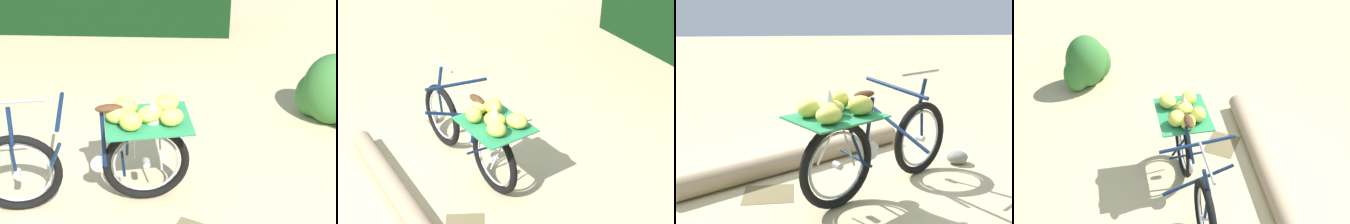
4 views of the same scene
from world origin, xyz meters
The scene contains 4 objects.
ground_plane centered at (0.00, 0.00, 0.00)m, with size 60.00×60.00×0.00m, color #C6B284.
bicycle centered at (0.14, -0.25, 0.52)m, with size 1.65×1.23×1.03m.
fallen_log centered at (-0.46, 0.41, 0.11)m, with size 0.21×0.21×2.58m, color #9E8466.
path_stone centered at (1.20, 0.30, 0.07)m, with size 0.23×0.19×0.14m, color gray.
Camera 2 is at (-3.93, -0.41, 3.05)m, focal length 50.23 mm.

